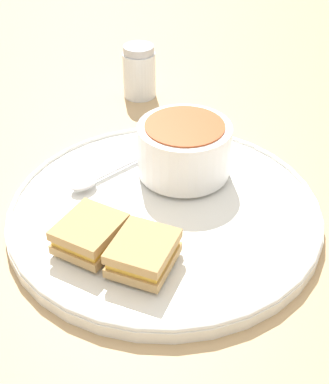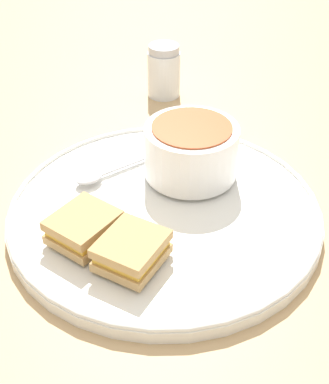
% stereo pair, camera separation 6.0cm
% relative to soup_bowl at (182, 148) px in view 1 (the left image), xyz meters
% --- Properties ---
extents(ground_plane, '(2.40, 2.40, 0.00)m').
position_rel_soup_bowl_xyz_m(ground_plane, '(0.07, 0.00, -0.05)').
color(ground_plane, tan).
extents(plate, '(0.36, 0.36, 0.02)m').
position_rel_soup_bowl_xyz_m(plate, '(0.07, 0.00, -0.04)').
color(plate, white).
rests_on(plate, ground_plane).
extents(soup_bowl, '(0.11, 0.11, 0.07)m').
position_rel_soup_bowl_xyz_m(soup_bowl, '(0.00, 0.00, 0.00)').
color(soup_bowl, white).
rests_on(soup_bowl, plate).
extents(spoon, '(0.10, 0.06, 0.01)m').
position_rel_soup_bowl_xyz_m(spoon, '(0.06, -0.10, -0.03)').
color(spoon, silver).
rests_on(spoon, plate).
extents(sandwich_half_near, '(0.07, 0.07, 0.03)m').
position_rel_soup_bowl_xyz_m(sandwich_half_near, '(0.16, -0.05, -0.02)').
color(sandwich_half_near, tan).
rests_on(sandwich_half_near, plate).
extents(sandwich_half_far, '(0.07, 0.06, 0.03)m').
position_rel_soup_bowl_xyz_m(sandwich_half_far, '(0.17, 0.02, -0.02)').
color(sandwich_half_far, tan).
rests_on(sandwich_half_far, plate).
extents(salt_shaker, '(0.05, 0.05, 0.08)m').
position_rel_soup_bowl_xyz_m(salt_shaker, '(-0.21, -0.14, -0.01)').
color(salt_shaker, silver).
rests_on(salt_shaker, ground_plane).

